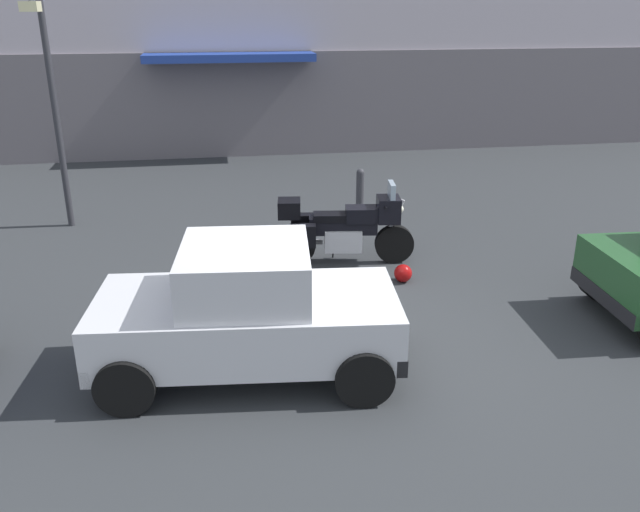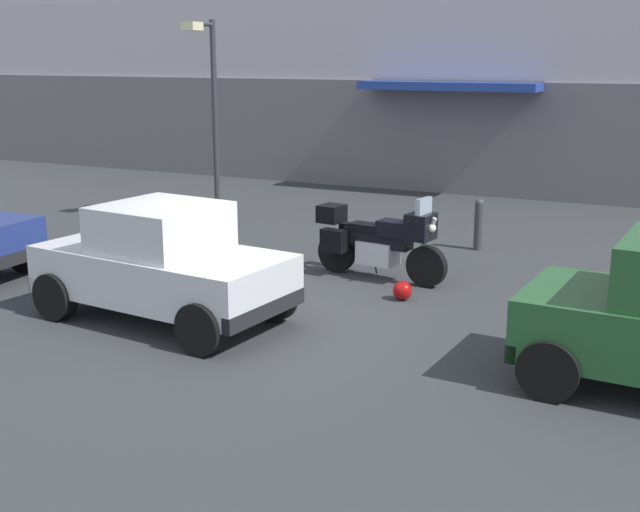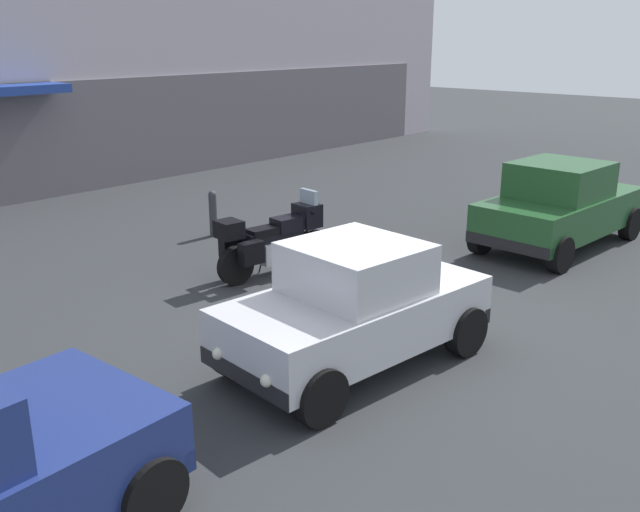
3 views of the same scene
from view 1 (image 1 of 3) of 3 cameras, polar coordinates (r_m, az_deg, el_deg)
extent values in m
plane|color=#2D3033|center=(8.39, -0.77, -7.57)|extent=(80.00, 80.00, 0.00)
cube|color=#625C62|center=(18.50, -6.08, 12.92)|extent=(32.77, 0.12, 2.80)
cube|color=navy|center=(17.90, -7.88, 16.76)|extent=(4.40, 1.10, 0.20)
cylinder|color=black|center=(10.86, 6.48, 1.04)|extent=(0.65, 0.22, 0.64)
cylinder|color=black|center=(10.75, -2.10, 0.96)|extent=(0.65, 0.22, 0.64)
cylinder|color=#B7B7BC|center=(10.72, 6.46, 3.20)|extent=(0.33, 0.11, 0.68)
cube|color=#B7B7BC|center=(10.74, 2.00, 1.50)|extent=(0.65, 0.48, 0.36)
cube|color=black|center=(10.66, 2.02, 2.72)|extent=(1.13, 0.42, 0.28)
cube|color=black|center=(10.63, 3.65, 3.65)|extent=(0.56, 0.41, 0.24)
cube|color=black|center=(10.60, 0.95, 3.42)|extent=(0.59, 0.37, 0.12)
cube|color=black|center=(10.65, 5.97, 4.07)|extent=(0.42, 0.48, 0.40)
cube|color=#8C9EAD|center=(10.57, 6.25, 5.62)|extent=(0.13, 0.41, 0.28)
sphere|color=#EAEACC|center=(10.68, 6.93, 4.07)|extent=(0.14, 0.14, 0.14)
cylinder|color=black|center=(10.61, 5.56, 4.58)|extent=(0.12, 0.62, 0.04)
cylinder|color=#B7B7BC|center=(10.94, -1.21, 1.23)|extent=(0.56, 0.16, 0.09)
cube|color=black|center=(10.93, -1.49, 2.75)|extent=(0.42, 0.25, 0.36)
cube|color=black|center=(10.40, -1.47, 1.77)|extent=(0.42, 0.25, 0.36)
cube|color=black|center=(10.55, -2.70, 4.16)|extent=(0.41, 0.44, 0.28)
cylinder|color=black|center=(10.99, 1.14, 0.49)|extent=(0.04, 0.13, 0.29)
sphere|color=#990C0C|center=(10.18, 7.24, -1.50)|extent=(0.28, 0.28, 0.28)
cube|color=black|center=(9.45, 23.49, -3.19)|extent=(0.21, 1.64, 0.20)
cylinder|color=black|center=(10.30, 23.30, -1.79)|extent=(0.65, 0.25, 0.64)
cube|color=silver|center=(7.54, -6.33, -5.76)|extent=(3.54, 1.88, 0.64)
cube|color=silver|center=(7.28, -6.53, -1.41)|extent=(1.53, 1.56, 0.60)
cube|color=#8C9EAD|center=(7.34, -11.60, -1.52)|extent=(0.19, 1.33, 0.51)
cube|color=#8C9EAD|center=(7.27, -1.40, -1.29)|extent=(0.19, 1.33, 0.48)
cube|color=black|center=(7.89, -18.41, -7.29)|extent=(0.27, 1.56, 0.20)
cube|color=black|center=(7.73, 6.13, -6.84)|extent=(0.27, 1.56, 0.20)
cylinder|color=black|center=(7.23, -16.57, -10.79)|extent=(0.66, 0.28, 0.64)
cylinder|color=black|center=(8.49, -14.55, -5.53)|extent=(0.66, 0.28, 0.64)
cylinder|color=black|center=(7.09, 3.86, -10.50)|extent=(0.66, 0.28, 0.64)
cylinder|color=black|center=(8.38, 2.55, -5.18)|extent=(0.66, 0.28, 0.64)
sphere|color=silver|center=(7.49, -19.65, -8.03)|extent=(0.14, 0.14, 0.14)
sphere|color=silver|center=(8.22, -18.15, -5.14)|extent=(0.14, 0.14, 0.14)
cylinder|color=#2D2D33|center=(13.12, -21.95, 11.06)|extent=(0.12, 0.12, 4.12)
cylinder|color=#2D2D33|center=(12.63, -23.56, 19.52)|extent=(0.08, 0.70, 0.08)
cube|color=beige|center=(12.29, -23.90, 19.24)|extent=(0.28, 0.36, 0.16)
cylinder|color=#333338|center=(13.36, 3.50, 5.49)|extent=(0.16, 0.16, 0.85)
sphere|color=#333338|center=(13.25, 3.54, 7.26)|extent=(0.16, 0.16, 0.16)
camera|label=2|loc=(6.93, 92.13, -6.33)|focal=45.78mm
camera|label=3|loc=(6.16, -83.21, 1.30)|focal=39.75mm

